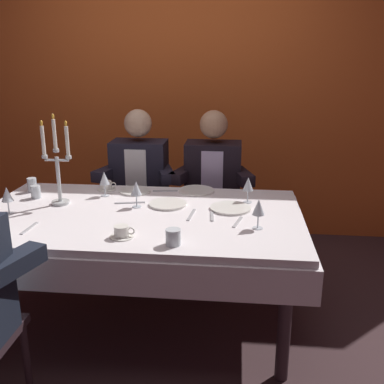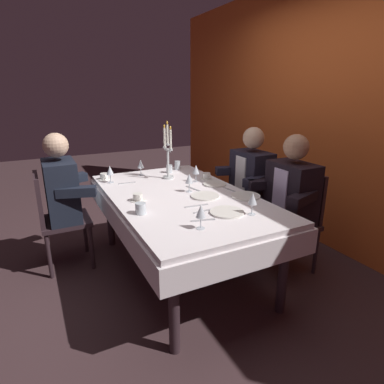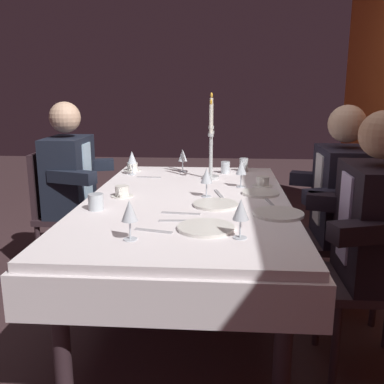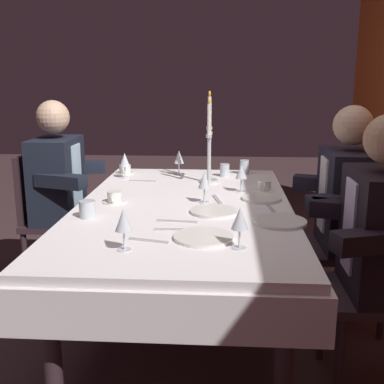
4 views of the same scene
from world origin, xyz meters
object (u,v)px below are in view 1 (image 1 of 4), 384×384
object	(u,v)px
candelabra	(58,169)
wine_glass_0	(136,189)
dinner_plate_2	(135,191)
seated_diner_1	(140,174)
water_tumbler_1	(36,192)
dinner_plate_3	(230,208)
seated_diner_2	(213,176)
dining_table	(140,232)
dinner_plate_0	(168,204)
coffee_cup_1	(122,232)
wine_glass_4	(248,185)
wine_glass_1	(259,208)
coffee_cup_2	(107,186)
water_tumbler_0	(173,237)
dinner_plate_1	(196,191)
water_tumbler_2	(32,185)
wine_glass_5	(7,195)
wine_glass_3	(104,179)

from	to	relation	value
candelabra	wine_glass_0	bearing A→B (deg)	-1.07
dinner_plate_2	seated_diner_1	xyz separation A→B (m)	(-0.07, 0.48, -0.01)
water_tumbler_1	seated_diner_1	size ratio (longest dim) A/B	0.07
dinner_plate_3	seated_diner_2	distance (m)	0.78
dining_table	wine_glass_0	bearing A→B (deg)	109.92
dinner_plate_0	dinner_plate_2	xyz separation A→B (m)	(-0.27, 0.25, 0.00)
wine_glass_0	coffee_cup_1	bearing A→B (deg)	-86.57
candelabra	wine_glass_4	distance (m)	1.18
wine_glass_1	coffee_cup_2	xyz separation A→B (m)	(-1.01, 0.61, -0.09)
water_tumbler_0	seated_diner_1	xyz separation A→B (m)	(-0.46, 1.32, -0.04)
candelabra	coffee_cup_2	world-z (taller)	candelabra
dinner_plate_1	seated_diner_1	xyz separation A→B (m)	(-0.48, 0.43, -0.01)
dinner_plate_0	seated_diner_2	distance (m)	0.76
coffee_cup_2	seated_diner_2	world-z (taller)	seated_diner_2
candelabra	water_tumbler_2	distance (m)	0.41
wine_glass_4	wine_glass_5	size ratio (longest dim) A/B	1.00
seated_diner_2	wine_glass_3	bearing A→B (deg)	-139.36
wine_glass_1	wine_glass_5	bearing A→B (deg)	176.90
wine_glass_5	wine_glass_1	bearing A→B (deg)	-3.10
dinner_plate_0	seated_diner_1	world-z (taller)	seated_diner_1
wine_glass_4	coffee_cup_1	distance (m)	0.91
wine_glass_4	coffee_cup_1	xyz separation A→B (m)	(-0.65, -0.63, -0.09)
seated_diner_2	seated_diner_1	bearing A→B (deg)	180.00
wine_glass_1	wine_glass_5	world-z (taller)	same
wine_glass_5	coffee_cup_2	distance (m)	0.69
seated_diner_1	coffee_cup_2	bearing A→B (deg)	-106.87
dinner_plate_1	wine_glass_1	distance (m)	0.75
water_tumbler_0	seated_diner_2	xyz separation A→B (m)	(0.12, 1.32, -0.04)
wine_glass_0	water_tumbler_1	xyz separation A→B (m)	(-0.69, 0.11, -0.07)
dinner_plate_0	wine_glass_1	distance (m)	0.64
dining_table	coffee_cup_2	size ratio (longest dim) A/B	14.70
dinner_plate_2	water_tumbler_1	world-z (taller)	water_tumbler_1
wine_glass_1	seated_diner_2	xyz separation A→B (m)	(-0.30, 1.06, -0.12)
wine_glass_4	candelabra	bearing A→B (deg)	-172.51
dinner_plate_3	coffee_cup_2	world-z (taller)	coffee_cup_2
dinner_plate_0	coffee_cup_2	distance (m)	0.55
dining_table	candelabra	distance (m)	0.64
dinner_plate_1	seated_diner_2	world-z (taller)	seated_diner_2
wine_glass_5	water_tumbler_2	xyz separation A→B (m)	(-0.06, 0.44, -0.07)
dinner_plate_3	wine_glass_4	size ratio (longest dim) A/B	1.51
candelabra	water_tumbler_2	xyz separation A→B (m)	(-0.29, 0.23, -0.18)
wine_glass_3	dinner_plate_1	bearing A→B (deg)	14.87
dinner_plate_0	wine_glass_3	xyz separation A→B (m)	(-0.44, 0.14, 0.11)
water_tumbler_0	water_tumbler_1	distance (m)	1.18
dinner_plate_2	seated_diner_2	xyz separation A→B (m)	(0.50, 0.48, -0.01)
wine_glass_1	water_tumbler_2	xyz separation A→B (m)	(-1.50, 0.52, -0.07)
coffee_cup_2	wine_glass_4	bearing A→B (deg)	-10.19
dinner_plate_1	wine_glass_5	size ratio (longest dim) A/B	1.47
wine_glass_0	dining_table	bearing A→B (deg)	-70.08
dinner_plate_2	dinner_plate_1	bearing A→B (deg)	7.00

